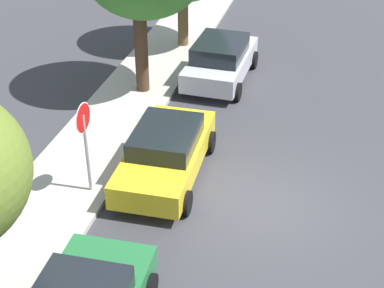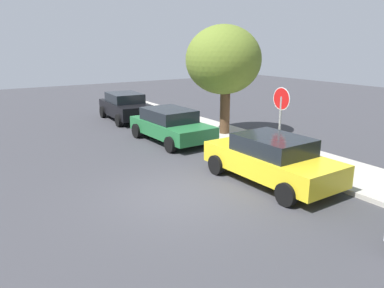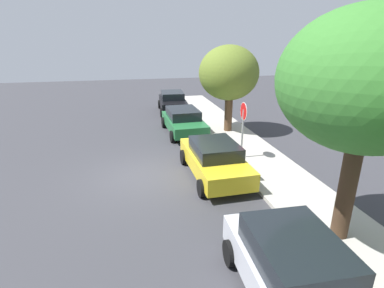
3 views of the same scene
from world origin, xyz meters
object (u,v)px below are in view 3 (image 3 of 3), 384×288
(parked_car_black, at_px, (173,102))
(street_tree_far, at_px, (366,82))
(stop_sign, at_px, (243,121))
(parked_car_silver, at_px, (296,273))
(parked_car_yellow, at_px, (214,159))
(street_tree_mid_block, at_px, (229,73))
(parked_car_green, at_px, (184,121))

(parked_car_black, height_order, street_tree_far, street_tree_far)
(stop_sign, height_order, parked_car_black, stop_sign)
(parked_car_silver, xyz_separation_m, parked_car_black, (-17.55, 0.25, -0.03))
(parked_car_silver, bearing_deg, street_tree_far, 124.91)
(parked_car_yellow, height_order, street_tree_mid_block, street_tree_mid_block)
(street_tree_far, bearing_deg, parked_car_silver, -55.09)
(street_tree_mid_block, bearing_deg, stop_sign, -10.15)
(street_tree_mid_block, bearing_deg, parked_car_yellow, -23.36)
(stop_sign, bearing_deg, parked_car_green, -159.39)
(parked_car_green, xyz_separation_m, parked_car_black, (-5.33, 0.20, 0.04))
(parked_car_yellow, height_order, parked_car_green, parked_car_yellow)
(parked_car_yellow, bearing_deg, parked_car_silver, -1.29)
(stop_sign, relative_size, street_tree_far, 0.44)
(stop_sign, bearing_deg, parked_car_black, -171.16)
(parked_car_silver, xyz_separation_m, street_tree_mid_block, (-11.88, 2.58, 2.59))
(stop_sign, bearing_deg, street_tree_far, 3.60)
(parked_car_black, bearing_deg, parked_car_green, -2.12)
(parked_car_yellow, distance_m, street_tree_mid_block, 6.68)
(parked_car_yellow, height_order, parked_car_silver, parked_car_silver)
(parked_car_black, distance_m, street_tree_mid_block, 6.66)
(stop_sign, bearing_deg, street_tree_mid_block, 169.85)
(stop_sign, height_order, street_tree_mid_block, street_tree_mid_block)
(stop_sign, distance_m, parked_car_black, 10.16)
(parked_car_black, bearing_deg, street_tree_mid_block, 22.34)
(parked_car_black, bearing_deg, stop_sign, 8.84)
(stop_sign, xyz_separation_m, street_tree_mid_block, (-4.32, 0.77, 1.55))
(stop_sign, relative_size, street_tree_mid_block, 0.54)
(parked_car_silver, xyz_separation_m, street_tree_far, (-1.52, 2.18, 3.54))
(parked_car_yellow, bearing_deg, street_tree_far, 23.39)
(parked_car_yellow, height_order, street_tree_far, street_tree_far)
(stop_sign, distance_m, street_tree_far, 6.55)
(parked_car_green, height_order, parked_car_silver, parked_car_silver)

